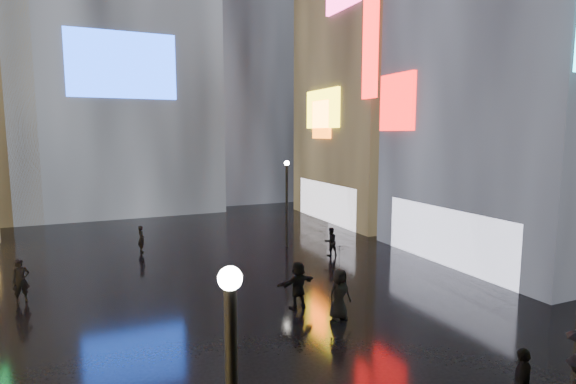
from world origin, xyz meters
TOP-DOWN VIEW (x-y plane):
  - ground at (0.00, 20.00)m, footprint 140.00×140.00m
  - building_right_far at (15.98, 30.00)m, footprint 10.28×12.00m
  - tower_flank_right at (9.00, 46.00)m, footprint 12.00×12.00m
  - lamp_far at (5.09, 23.86)m, footprint 0.30×0.30m
  - pedestrian_3 at (3.64, 6.42)m, footprint 1.10×0.95m
  - pedestrian_4 at (2.61, 13.27)m, footprint 1.00×0.73m
  - pedestrian_5 at (1.65, 14.81)m, footprint 1.80×0.90m
  - pedestrian_6 at (-8.36, 19.85)m, footprint 0.75×0.62m
  - pedestrian_7 at (6.53, 21.03)m, footprint 0.80×0.63m
  - umbrella_2 at (2.61, 13.27)m, footprint 1.22×1.21m
  - pedestrian_8 at (-3.12, 25.99)m, footprint 0.48×0.63m

SIDE VIEW (x-z plane):
  - ground at x=0.00m, z-range 0.00..0.00m
  - pedestrian_8 at x=-3.12m, z-range 0.00..1.54m
  - pedestrian_7 at x=6.53m, z-range 0.00..1.59m
  - pedestrian_6 at x=-8.36m, z-range 0.00..1.77m
  - pedestrian_3 at x=3.64m, z-range 0.00..1.77m
  - pedestrian_5 at x=1.65m, z-range 0.00..1.86m
  - pedestrian_4 at x=2.61m, z-range 0.00..1.88m
  - umbrella_2 at x=2.61m, z-range 1.88..2.79m
  - lamp_far at x=5.09m, z-range 0.34..5.54m
  - building_right_far at x=15.98m, z-range -0.02..27.98m
  - tower_flank_right at x=9.00m, z-range 0.00..34.00m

